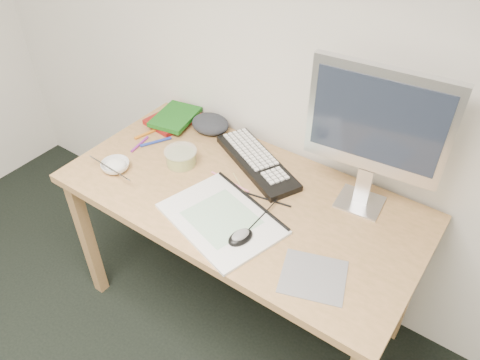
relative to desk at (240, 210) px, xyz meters
The scene contains 18 objects.
desk is the anchor object (origin of this frame).
mousepad 0.47m from the desk, 24.30° to the right, with size 0.21×0.19×0.00m, color gray.
sketchpad 0.18m from the desk, 81.27° to the right, with size 0.42×0.30×0.01m, color white.
keyboard 0.22m from the desk, 105.01° to the left, with size 0.46×0.15×0.03m, color black.
monitor 0.62m from the desk, 29.30° to the left, with size 0.48×0.16×0.55m.
mouse 0.27m from the desk, 54.92° to the right, with size 0.06×0.10×0.03m, color black.
rice_bowl 0.54m from the desk, 161.53° to the right, with size 0.12×0.12×0.04m, color white.
chopsticks 0.55m from the desk, 157.24° to the right, with size 0.02×0.02×0.24m, color silver.
fruit_tub 0.33m from the desk, behind, with size 0.14×0.14×0.07m, color #E2B94F.
book_red 0.61m from the desk, 156.48° to the left, with size 0.17×0.23×0.02m, color maroon.
book_green 0.60m from the desk, 156.17° to the left, with size 0.16×0.23×0.02m, color #175C17.
cloth_lump 0.48m from the desk, 142.22° to the left, with size 0.15×0.12×0.06m, color #282A30.
pencil_pink 0.12m from the desk, 155.37° to the left, with size 0.01×0.01×0.19m, color pink.
pencil_tan 0.10m from the desk, 126.13° to the left, with size 0.01×0.01×0.16m, color tan.
pencil_black 0.14m from the desk, 17.97° to the left, with size 0.01×0.01×0.19m, color black.
marker_blue 0.51m from the desk, behind, with size 0.01×0.01×0.14m, color #1B3096.
marker_orange 0.59m from the desk, behind, with size 0.01×0.01×0.14m, color orange.
marker_purple 0.56m from the desk, behind, with size 0.01×0.01×0.12m, color #802589.
Camera 1 is at (0.83, 0.33, 1.95)m, focal length 35.00 mm.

